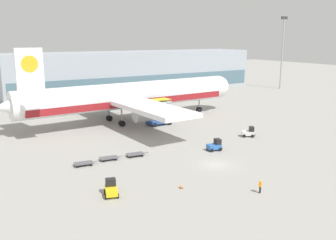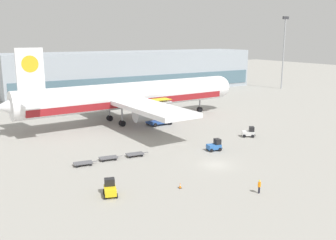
{
  "view_description": "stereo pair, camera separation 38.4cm",
  "coord_description": "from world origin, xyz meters",
  "px_view_note": "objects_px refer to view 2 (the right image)",
  "views": [
    {
      "loc": [
        -34.2,
        -42.46,
        18.98
      ],
      "look_at": [
        0.63,
        15.21,
        4.0
      ],
      "focal_mm": 40.0,
      "sensor_mm": 36.0,
      "label": 1
    },
    {
      "loc": [
        -33.87,
        -42.65,
        18.98
      ],
      "look_at": [
        0.63,
        15.21,
        4.0
      ],
      "focal_mm": 40.0,
      "sensor_mm": 36.0,
      "label": 2
    }
  ],
  "objects_px": {
    "airplane_main": "(129,96)",
    "baggage_dolly_lead": "(83,163)",
    "baggage_dolly_second": "(109,158)",
    "traffic_cone_near": "(180,185)",
    "baggage_tug_far": "(110,189)",
    "baggage_tug_mid": "(215,146)",
    "ground_crew_near": "(259,185)",
    "light_mast": "(284,48)",
    "baggage_tug_foreground": "(249,132)",
    "baggage_dolly_third": "(135,154)",
    "scissor_lift_loader": "(159,115)"
  },
  "relations": [
    {
      "from": "light_mast",
      "to": "traffic_cone_near",
      "type": "height_order",
      "value": "light_mast"
    },
    {
      "from": "baggage_dolly_second",
      "to": "traffic_cone_near",
      "type": "relative_size",
      "value": 5.03
    },
    {
      "from": "scissor_lift_loader",
      "to": "baggage_tug_mid",
      "type": "xyz_separation_m",
      "value": [
        -1.32,
        -21.66,
        -1.27
      ]
    },
    {
      "from": "light_mast",
      "to": "baggage_dolly_third",
      "type": "height_order",
      "value": "light_mast"
    },
    {
      "from": "baggage_tug_mid",
      "to": "ground_crew_near",
      "type": "bearing_deg",
      "value": -99.97
    },
    {
      "from": "airplane_main",
      "to": "scissor_lift_loader",
      "type": "relative_size",
      "value": 10.23
    },
    {
      "from": "light_mast",
      "to": "baggage_dolly_second",
      "type": "relative_size",
      "value": 6.97
    },
    {
      "from": "baggage_tug_mid",
      "to": "traffic_cone_near",
      "type": "bearing_deg",
      "value": -131.96
    },
    {
      "from": "scissor_lift_loader",
      "to": "baggage_dolly_second",
      "type": "relative_size",
      "value": 1.51
    },
    {
      "from": "baggage_dolly_lead",
      "to": "baggage_dolly_second",
      "type": "xyz_separation_m",
      "value": [
        4.25,
        0.44,
        0.0
      ]
    },
    {
      "from": "baggage_dolly_lead",
      "to": "ground_crew_near",
      "type": "bearing_deg",
      "value": -46.36
    },
    {
      "from": "airplane_main",
      "to": "baggage_dolly_second",
      "type": "xyz_separation_m",
      "value": [
        -14.45,
        -23.32,
        -5.45
      ]
    },
    {
      "from": "scissor_lift_loader",
      "to": "ground_crew_near",
      "type": "xyz_separation_m",
      "value": [
        -7.66,
        -38.76,
        -1.12
      ]
    },
    {
      "from": "airplane_main",
      "to": "baggage_dolly_second",
      "type": "height_order",
      "value": "airplane_main"
    },
    {
      "from": "baggage_tug_mid",
      "to": "ground_crew_near",
      "type": "distance_m",
      "value": 18.23
    },
    {
      "from": "baggage_dolly_second",
      "to": "airplane_main",
      "type": "bearing_deg",
      "value": 65.72
    },
    {
      "from": "light_mast",
      "to": "baggage_dolly_second",
      "type": "height_order",
      "value": "light_mast"
    },
    {
      "from": "baggage_tug_foreground",
      "to": "airplane_main",
      "type": "bearing_deg",
      "value": 156.15
    },
    {
      "from": "light_mast",
      "to": "scissor_lift_loader",
      "type": "relative_size",
      "value": 4.63
    },
    {
      "from": "baggage_tug_far",
      "to": "baggage_dolly_second",
      "type": "bearing_deg",
      "value": -3.53
    },
    {
      "from": "airplane_main",
      "to": "baggage_dolly_lead",
      "type": "bearing_deg",
      "value": -130.97
    },
    {
      "from": "baggage_tug_foreground",
      "to": "baggage_dolly_third",
      "type": "distance_m",
      "value": 24.41
    },
    {
      "from": "airplane_main",
      "to": "ground_crew_near",
      "type": "xyz_separation_m",
      "value": [
        -3.23,
        -44.93,
        -4.82
      ]
    },
    {
      "from": "scissor_lift_loader",
      "to": "baggage_tug_foreground",
      "type": "distance_m",
      "value": 20.52
    },
    {
      "from": "airplane_main",
      "to": "baggage_dolly_third",
      "type": "distance_m",
      "value": 26.35
    },
    {
      "from": "baggage_tug_mid",
      "to": "baggage_dolly_lead",
      "type": "relative_size",
      "value": 0.71
    },
    {
      "from": "airplane_main",
      "to": "baggage_dolly_lead",
      "type": "height_order",
      "value": "airplane_main"
    },
    {
      "from": "airplane_main",
      "to": "traffic_cone_near",
      "type": "relative_size",
      "value": 77.42
    },
    {
      "from": "light_mast",
      "to": "traffic_cone_near",
      "type": "xyz_separation_m",
      "value": [
        -84.04,
        -60.62,
        -14.65
      ]
    },
    {
      "from": "scissor_lift_loader",
      "to": "baggage_dolly_third",
      "type": "distance_m",
      "value": 22.82
    },
    {
      "from": "baggage_tug_far",
      "to": "traffic_cone_near",
      "type": "xyz_separation_m",
      "value": [
        8.55,
        -2.54,
        -0.51
      ]
    },
    {
      "from": "baggage_dolly_lead",
      "to": "baggage_dolly_second",
      "type": "height_order",
      "value": "same"
    },
    {
      "from": "baggage_dolly_second",
      "to": "baggage_dolly_third",
      "type": "bearing_deg",
      "value": 2.03
    },
    {
      "from": "traffic_cone_near",
      "to": "baggage_dolly_second",
      "type": "bearing_deg",
      "value": 103.41
    },
    {
      "from": "baggage_dolly_third",
      "to": "ground_crew_near",
      "type": "distance_m",
      "value": 22.26
    },
    {
      "from": "baggage_dolly_third",
      "to": "traffic_cone_near",
      "type": "height_order",
      "value": "traffic_cone_near"
    },
    {
      "from": "ground_crew_near",
      "to": "baggage_tug_mid",
      "type": "bearing_deg",
      "value": 54.77
    },
    {
      "from": "scissor_lift_loader",
      "to": "baggage_dolly_lead",
      "type": "xyz_separation_m",
      "value": [
        -23.12,
        -17.59,
        -1.75
      ]
    },
    {
      "from": "scissor_lift_loader",
      "to": "baggage_dolly_third",
      "type": "xyz_separation_m",
      "value": [
        -14.45,
        -17.58,
        -1.75
      ]
    },
    {
      "from": "airplane_main",
      "to": "baggage_tug_mid",
      "type": "height_order",
      "value": "airplane_main"
    },
    {
      "from": "light_mast",
      "to": "baggage_tug_mid",
      "type": "bearing_deg",
      "value": -144.57
    },
    {
      "from": "baggage_dolly_third",
      "to": "baggage_tug_far",
      "type": "bearing_deg",
      "value": -119.73
    },
    {
      "from": "baggage_tug_mid",
      "to": "baggage_dolly_third",
      "type": "relative_size",
      "value": 0.71
    },
    {
      "from": "baggage_tug_far",
      "to": "airplane_main",
      "type": "bearing_deg",
      "value": -10.63
    },
    {
      "from": "ground_crew_near",
      "to": "airplane_main",
      "type": "bearing_deg",
      "value": 70.99
    },
    {
      "from": "baggage_dolly_second",
      "to": "ground_crew_near",
      "type": "relative_size",
      "value": 2.17
    },
    {
      "from": "light_mast",
      "to": "baggage_tug_foreground",
      "type": "bearing_deg",
      "value": -141.91
    },
    {
      "from": "baggage_dolly_third",
      "to": "traffic_cone_near",
      "type": "distance_m",
      "value": 14.85
    },
    {
      "from": "airplane_main",
      "to": "baggage_tug_mid",
      "type": "bearing_deg",
      "value": -86.41
    },
    {
      "from": "baggage_tug_foreground",
      "to": "baggage_tug_mid",
      "type": "relative_size",
      "value": 1.06
    }
  ]
}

